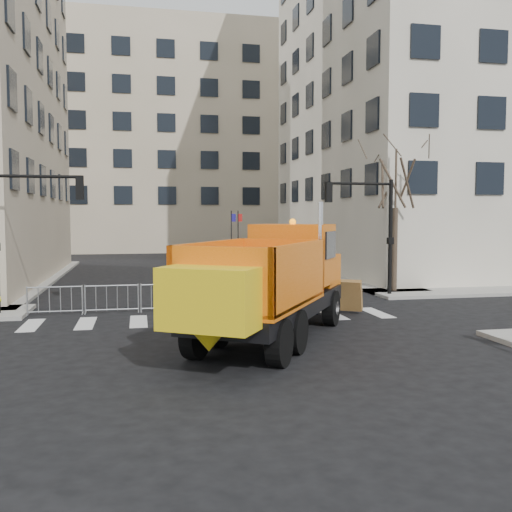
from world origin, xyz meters
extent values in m
plane|color=black|center=(0.00, 0.00, 0.00)|extent=(120.00, 120.00, 0.00)
cube|color=gray|center=(0.00, 8.50, 0.07)|extent=(64.00, 5.00, 0.15)
cube|color=#BAB29E|center=(20.00, 22.00, 16.00)|extent=(22.00, 22.00, 32.00)
cube|color=#B7A98C|center=(0.00, 52.00, 12.00)|extent=(30.00, 18.00, 24.00)
cylinder|color=black|center=(8.50, 9.50, 2.70)|extent=(0.18, 0.18, 5.40)
cube|color=black|center=(1.05, 1.60, 1.04)|extent=(6.33, 8.05, 0.49)
cylinder|color=black|center=(1.59, 4.64, 0.60)|extent=(0.97, 1.23, 1.21)
cylinder|color=black|center=(3.55, 3.42, 0.60)|extent=(0.97, 1.23, 1.21)
cylinder|color=black|center=(-0.68, 1.00, 0.60)|extent=(0.97, 1.23, 1.21)
cylinder|color=black|center=(1.28, -0.22, 0.60)|extent=(0.97, 1.23, 1.21)
cylinder|color=black|center=(-1.44, -0.21, 0.60)|extent=(0.97, 1.23, 1.21)
cylinder|color=black|center=(0.52, -1.43, 0.60)|extent=(0.97, 1.23, 1.21)
cube|color=orange|center=(2.92, 4.59, 1.81)|extent=(2.89, 2.71, 1.10)
cube|color=orange|center=(2.16, 3.37, 2.47)|extent=(3.07, 2.83, 1.98)
cylinder|color=silver|center=(2.70, 2.06, 2.86)|extent=(0.15, 0.15, 2.64)
cube|color=orange|center=(0.24, 0.30, 2.20)|extent=(4.89, 5.56, 1.81)
cube|color=yellow|center=(-1.33, -2.22, 1.87)|extent=(2.45, 2.10, 1.43)
cube|color=brown|center=(3.90, 6.17, 0.71)|extent=(3.32, 2.40, 1.23)
imported|color=black|center=(4.53, 6.19, 0.92)|extent=(0.79, 0.78, 1.84)
imported|color=black|center=(3.77, 5.64, 0.85)|extent=(0.85, 0.68, 1.69)
imported|color=black|center=(3.22, 6.49, 0.87)|extent=(0.84, 1.11, 1.75)
cube|color=#A11B0C|center=(3.84, 9.79, 0.70)|extent=(0.51, 0.47, 1.10)
camera|label=1|loc=(-2.85, -14.92, 3.73)|focal=40.00mm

